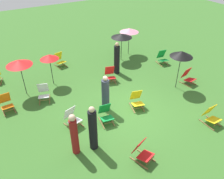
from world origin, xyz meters
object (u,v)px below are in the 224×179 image
Objects in this scene: deckchair_9 at (60,60)px; deckchair_10 at (72,118)px; deckchair_2 at (142,151)px; umbrella_0 at (122,36)px; umbrella_2 at (49,57)px; deckchair_12 at (44,93)px; umbrella_4 at (19,63)px; person_1 at (105,95)px; deckchair_11 at (106,114)px; person_2 at (117,59)px; deckchair_4 at (211,116)px; umbrella_3 at (182,54)px; deckchair_13 at (110,75)px; umbrella_1 at (129,30)px; deckchair_6 at (188,77)px; person_0 at (74,135)px; person_3 at (93,129)px; deckchair_7 at (162,58)px; deckchair_1 at (6,103)px; deckchair_0 at (137,100)px.

deckchair_9 and deckchair_10 have the same top height.
umbrella_0 reaches higher than deckchair_2.
deckchair_10 is at bearing -95.11° from umbrella_2.
umbrella_4 reaches higher than deckchair_12.
deckchair_11 is at bearing -47.27° from person_1.
umbrella_0 is 1.01× the size of umbrella_2.
deckchair_12 is at bearing 161.52° from person_2.
umbrella_3 is (0.67, 2.66, 1.47)m from deckchair_4.
deckchair_10 is at bearing -114.45° from deckchair_9.
deckchair_13 is (1.71, -2.96, 0.00)m from deckchair_9.
umbrella_3 is (-0.13, -4.53, 0.27)m from umbrella_1.
deckchair_13 is (3.47, -0.12, 0.00)m from deckchair_12.
deckchair_11 is at bearing -105.78° from deckchair_13.
deckchair_6 is 0.46× the size of umbrella_4.
deckchair_13 is at bearing 138.46° from deckchair_6.
person_0 is (-0.42, -1.36, 0.46)m from deckchair_10.
umbrella_0 is 1.00m from umbrella_1.
umbrella_0 is (-0.07, 6.69, 1.18)m from deckchair_4.
umbrella_4 is at bearing -172.06° from umbrella_0.
person_3 is at bearing -90.99° from umbrella_2.
deckchair_7 is at bearing -37.76° from deckchair_9.
umbrella_3 is (4.28, 0.45, 1.47)m from deckchair_11.
deckchair_1 is at bearing 148.58° from deckchair_11.
deckchair_13 is (-3.35, 2.20, 0.00)m from deckchair_6.
deckchair_6 and deckchair_9 have the same top height.
deckchair_4 and deckchair_10 have the same top height.
person_2 reaches higher than deckchair_2.
deckchair_0 is at bearing -165.57° from person_3.
umbrella_0 is at bearing 121.34° from person_1.
deckchair_4 is 6.80m from umbrella_0.
person_0 is at bearing 165.33° from deckchair_4.
umbrella_0 is 7.53m from person_0.
deckchair_12 is at bearing -160.26° from umbrella_1.
deckchair_12 is (-1.87, 5.06, 0.00)m from deckchair_2.
deckchair_11 is (-5.41, -2.84, 0.00)m from deckchair_7.
umbrella_4 is 4.15m from person_1.
deckchair_1 is 8.78m from deckchair_7.
deckchair_0 is at bearing 129.43° from deckchair_4.
person_2 is at bearing 101.28° from deckchair_4.
deckchair_1 is 0.96× the size of deckchair_13.
deckchair_6 is 0.49× the size of umbrella_1.
deckchair_7 is 6.11m from deckchair_11.
person_2 is at bearing -11.17° from umbrella_2.
deckchair_7 is 1.00× the size of deckchair_11.
deckchair_7 is 8.02m from person_0.
deckchair_4 is (1.98, -2.35, 0.00)m from deckchair_0.
deckchair_11 is 5.84m from umbrella_0.
umbrella_3 is at bearing 75.39° from deckchair_4.
deckchair_12 is at bearing -5.23° from deckchair_1.
deckchair_4 is at bearing -16.64° from deckchair_2.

